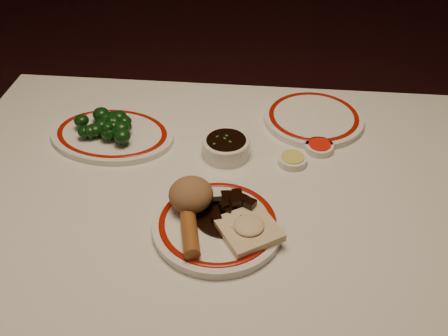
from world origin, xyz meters
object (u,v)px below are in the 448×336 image
rice_mound (191,194)px  broccoli_pile (109,125)px  soy_bowl (226,147)px  fried_wonton (249,228)px  stirfry_heap (231,210)px  dining_table (214,227)px  main_plate (218,224)px  spring_roll (190,233)px  broccoli_plate (112,134)px

rice_mound → broccoli_pile: 0.32m
broccoli_pile → soy_bowl: bearing=-7.5°
fried_wonton → stirfry_heap: 0.06m
dining_table → stirfry_heap: 0.14m
main_plate → spring_roll: (-0.05, -0.05, 0.02)m
dining_table → broccoli_plate: size_ratio=3.75×
broccoli_pile → soy_bowl: (0.27, -0.04, -0.02)m
fried_wonton → spring_roll: bearing=-166.7°
main_plate → broccoli_plate: bearing=136.1°
fried_wonton → stirfry_heap: bearing=128.5°
dining_table → spring_roll: size_ratio=11.28×
dining_table → soy_bowl: size_ratio=11.48×
broccoli_pile → spring_roll: bearing=-53.0°
dining_table → main_plate: (0.02, -0.09, 0.10)m
spring_roll → fried_wonton: (0.10, 0.02, -0.00)m
rice_mound → soy_bowl: 0.20m
stirfry_heap → broccoli_pile: 0.39m
dining_table → spring_roll: (-0.03, -0.14, 0.12)m
fried_wonton → broccoli_plate: bearing=139.3°
fried_wonton → broccoli_pile: 0.44m
main_plate → broccoli_pile: (-0.28, 0.26, 0.03)m
spring_roll → stirfry_heap: bearing=32.4°
main_plate → rice_mound: (-0.05, 0.04, 0.04)m
main_plate → broccoli_plate: main_plate is taller
rice_mound → broccoli_plate: 0.32m
spring_roll → broccoli_pile: 0.39m
main_plate → soy_bowl: soy_bowl is taller
main_plate → broccoli_pile: 0.39m
spring_roll → fried_wonton: spring_roll is taller
main_plate → stirfry_heap: bearing=45.3°
main_plate → rice_mound: 0.08m
rice_mound → spring_roll: bearing=-83.3°
rice_mound → stirfry_heap: bearing=-9.3°
broccoli_plate → main_plate: bearing=-43.9°
stirfry_heap → fried_wonton: bearing=-51.5°
main_plate → soy_bowl: 0.23m
fried_wonton → stirfry_heap: stirfry_heap is taller
stirfry_heap → soy_bowl: size_ratio=1.23×
dining_table → rice_mound: rice_mound is taller
fried_wonton → dining_table: bearing=124.3°
spring_roll → broccoli_pile: size_ratio=0.72×
stirfry_heap → soy_bowl: bearing=98.1°
main_plate → soy_bowl: bearing=91.5°
main_plate → fried_wonton: bearing=-20.2°
stirfry_heap → broccoli_plate: 0.39m
stirfry_heap → soy_bowl: 0.21m
dining_table → main_plate: bearing=-78.9°
rice_mound → fried_wonton: size_ratio=0.62×
soy_bowl → main_plate: bearing=-88.5°
broccoli_pile → soy_bowl: 0.28m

